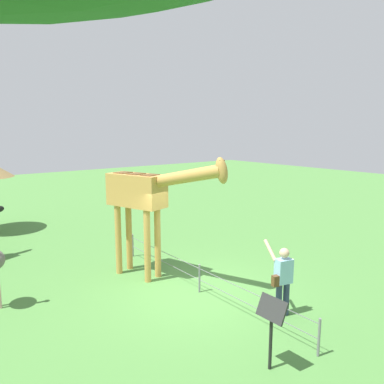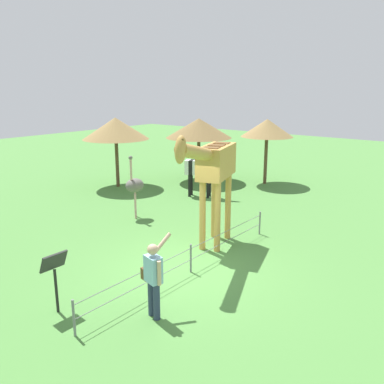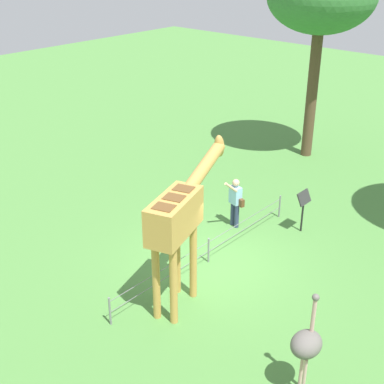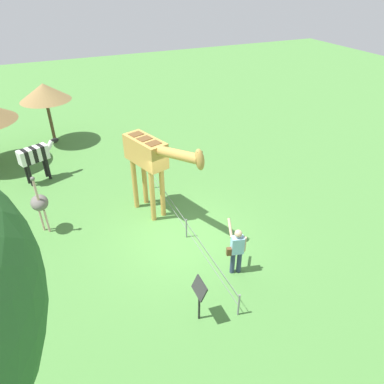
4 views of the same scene
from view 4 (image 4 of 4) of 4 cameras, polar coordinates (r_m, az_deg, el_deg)
ground_plane at (r=12.25m, az=-1.49°, el=-7.35°), size 60.00×60.00×0.00m
giraffe at (r=12.20m, az=-6.54°, el=5.42°), size 3.74×1.62×3.55m
visitor at (r=10.55m, az=7.12°, el=-8.98°), size 0.74×0.59×1.67m
zebra at (r=16.24m, az=-23.70°, el=5.29°), size 0.98×1.78×1.66m
ostrich at (r=12.90m, az=-23.17°, el=-1.60°), size 0.70×0.56×2.25m
shade_hut_near at (r=19.33m, az=-22.51°, el=14.49°), size 2.44×2.44×3.08m
info_sign at (r=9.23m, az=1.18°, el=-15.83°), size 0.56×0.21×1.32m
wire_fence at (r=12.04m, az=-0.90°, el=-5.70°), size 7.05×0.05×0.75m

